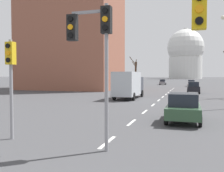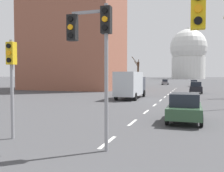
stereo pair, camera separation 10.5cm
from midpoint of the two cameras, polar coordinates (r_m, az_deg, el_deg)
The scene contains 21 objects.
lane_stripe_1 at distance 10.50m, azimuth -0.73°, elevation -12.71°, with size 0.16×2.00×0.01m, color silver.
lane_stripe_2 at distance 14.73m, azimuth 4.92°, elevation -8.30°, with size 0.16×2.00×0.01m, color silver.
lane_stripe_3 at distance 19.08m, azimuth 7.97°, elevation -5.84°, with size 0.16×2.00×0.01m, color silver.
lane_stripe_4 at distance 23.49m, azimuth 9.87°, elevation -4.29°, with size 0.16×2.00×0.01m, color silver.
lane_stripe_5 at distance 27.93m, azimuth 11.16°, elevation -3.23°, with size 0.16×2.00×0.01m, color silver.
lane_stripe_6 at distance 32.38m, azimuth 12.10°, elevation -2.46°, with size 0.16×2.00×0.01m, color silver.
lane_stripe_7 at distance 36.85m, azimuth 12.80°, elevation -1.88°, with size 0.16×2.00×0.01m, color silver.
lane_stripe_8 at distance 41.32m, azimuth 13.36°, elevation -1.42°, with size 0.16×2.00×0.01m, color silver.
lane_stripe_9 at distance 45.80m, azimuth 13.80°, elevation -1.05°, with size 0.16×2.00×0.01m, color silver.
lane_stripe_10 at distance 50.28m, azimuth 14.17°, elevation -0.75°, with size 0.16×2.00×0.01m, color silver.
lane_stripe_11 at distance 54.77m, azimuth 14.48°, elevation -0.49°, with size 0.16×2.00×0.01m, color silver.
traffic_signal_centre_tall at distance 9.19m, azimuth -3.72°, elevation 10.30°, with size 1.70×0.34×5.30m.
traffic_signal_near_left at distance 11.54m, azimuth -21.74°, elevation 3.51°, with size 0.36×0.34×4.27m.
sedan_near_left at distance 40.08m, azimuth 18.69°, elevation -0.35°, with size 1.87×4.01×1.78m.
sedan_near_right at distance 64.93m, azimuth 18.27°, elevation 0.62°, with size 1.82×3.84×1.63m.
sedan_mid_centre at distance 15.33m, azimuth 16.46°, elevation -4.73°, with size 1.97×4.10×1.70m.
sedan_far_left at distance 74.53m, azimuth 12.12°, elevation 0.89°, with size 1.78×4.07×1.55m.
delivery_truck at distance 29.54m, azimuth 4.33°, elevation 0.41°, with size 2.44×7.20×3.14m.
bare_tree_left_near at distance 59.33m, azimuth 5.99°, elevation 3.09°, with size 1.99×3.36×7.08m.
capitol_dome at distance 206.45m, azimuth 17.06°, elevation 7.00°, with size 28.30×28.30×39.98m.
apartment_block_left at distance 51.80m, azimuth -8.39°, elevation 12.73°, with size 18.00×14.00×24.01m, color #935642.
Camera 2 is at (3.29, -2.37, 2.75)m, focal length 40.00 mm.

